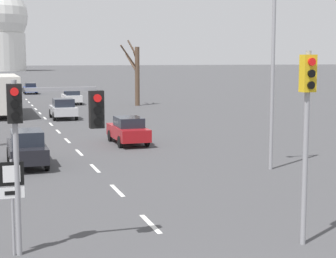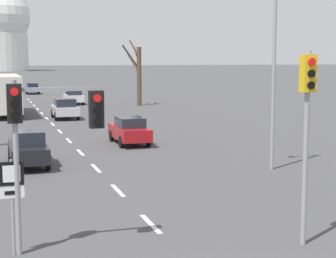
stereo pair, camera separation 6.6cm
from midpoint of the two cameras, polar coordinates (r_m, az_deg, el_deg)
The scene contains 25 objects.
lane_stripe_1 at distance 17.04m, azimuth -1.66°, elevation -9.60°, with size 0.16×2.00×0.01m, color silver.
lane_stripe_2 at distance 21.26m, azimuth -5.03°, elevation -6.23°, with size 0.16×2.00×0.01m, color silver.
lane_stripe_3 at distance 25.57m, azimuth -7.25°, elevation -3.97°, with size 0.16×2.00×0.01m, color silver.
lane_stripe_4 at distance 29.94m, azimuth -8.82°, elevation -2.36°, with size 0.16×2.00×0.01m, color silver.
lane_stripe_5 at distance 34.34m, azimuth -9.99°, elevation -1.17°, with size 0.16×2.00×0.01m, color silver.
lane_stripe_6 at distance 38.76m, azimuth -10.89°, elevation -0.24°, with size 0.16×2.00×0.01m, color silver.
lane_stripe_7 at distance 43.20m, azimuth -11.60°, elevation 0.49°, with size 0.16×2.00×0.01m, color silver.
lane_stripe_8 at distance 47.66m, azimuth -12.18°, elevation 1.09°, with size 0.16×2.00×0.01m, color silver.
lane_stripe_9 at distance 52.12m, azimuth -12.67°, elevation 1.59°, with size 0.16×2.00×0.01m, color silver.
lane_stripe_10 at distance 56.58m, azimuth -13.07°, elevation 2.00°, with size 0.16×2.00×0.01m, color silver.
lane_stripe_11 at distance 61.05m, azimuth -13.42°, elevation 2.36°, with size 0.16×2.00×0.01m, color silver.
lane_stripe_12 at distance 65.53m, azimuth -13.72°, elevation 2.67°, with size 0.16×2.00×0.01m, color silver.
lane_stripe_13 at distance 70.01m, azimuth -13.98°, elevation 2.93°, with size 0.16×2.00×0.01m, color silver.
traffic_signal_near_left at distance 14.29m, azimuth -12.22°, elevation 0.66°, with size 2.38×0.34×4.41m.
traffic_signal_near_right at distance 14.95m, azimuth 14.06°, elevation 1.77°, with size 0.36×0.34×5.12m.
route_sign_post at distance 14.52m, azimuth -15.44°, elevation -6.05°, with size 0.60×0.08×2.44m.
street_lamp_right at distance 24.95m, azimuth 10.22°, elevation 7.90°, with size 1.81×0.36×8.74m.
sedan_near_left at distance 32.49m, azimuth -3.88°, elevation -0.11°, with size 1.73×4.24×1.58m.
sedan_near_right at distance 46.72m, azimuth -10.39°, elevation 2.06°, with size 1.96×4.02×1.68m.
sedan_mid_centre at distance 61.63m, azimuth -9.54°, elevation 3.25°, with size 1.81×4.12×1.60m.
sedan_far_left at distance 86.21m, azimuth -16.36°, elevation 4.12°, with size 1.82×3.93×1.52m.
sedan_far_right at distance 26.55m, azimuth -13.97°, elevation -1.85°, with size 1.70×4.30×1.68m.
sedan_distant_centre at distance 80.92m, azimuth -13.59°, elevation 4.04°, with size 1.77×3.91×1.53m.
city_bus at distance 51.12m, azimuth -16.23°, elevation 3.67°, with size 2.66×10.80×3.48m.
bare_tree_right_near at distance 59.03m, azimuth -3.02°, elevation 5.70°, with size 2.25×2.77×6.86m.
Camera 2 is at (-4.46, -8.71, 4.92)m, focal length 60.00 mm.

